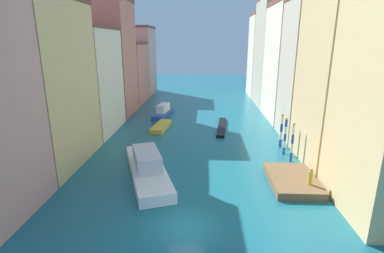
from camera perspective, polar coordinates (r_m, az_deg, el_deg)
The scene contains 20 objects.
ground_plane at distance 44.31m, azimuth 0.88°, elevation -0.44°, with size 154.00×154.00×0.00m, color #196070.
building_left_1 at distance 33.74m, azimuth -27.27°, elevation 7.46°, with size 7.48×11.97×17.17m.
building_left_2 at distance 44.31m, azimuth -19.74°, elevation 8.35°, with size 7.48×11.23×14.69m.
building_left_3 at distance 54.31m, azimuth -15.67°, elevation 12.67°, with size 7.48×9.82×19.77m.
building_left_4 at distance 65.07m, azimuth -12.46°, elevation 10.20°, with size 7.48×11.93×12.62m.
building_left_5 at distance 75.71m, azimuth -10.38°, elevation 12.47°, with size 7.48×10.41×16.23m.
building_right_1 at distance 33.71m, azimuth 28.16°, elevation 12.11°, with size 7.48×9.60×22.70m.
building_right_2 at distance 42.10m, azimuth 22.65°, elevation 10.12°, with size 7.48×7.59×18.22m.
building_right_3 at distance 51.61m, azimuth 18.95°, elevation 11.80°, with size 7.48×11.74×18.96m.
building_right_4 at distance 62.78m, azimuth 16.11°, elevation 13.59°, with size 7.48×11.59×21.00m.
building_right_5 at distance 73.14m, azimuth 14.15°, elevation 13.21°, with size 7.48×8.99×18.97m.
waterfront_dock at distance 29.13m, azimuth 18.86°, elevation -9.78°, with size 4.15×6.48×0.69m.
person_on_dock at distance 27.70m, azimuth 21.99°, elevation -9.09°, with size 0.36×0.36×1.53m.
mooring_pole_0 at distance 33.45m, azimuth 18.90°, elevation -2.87°, with size 0.28×0.28×4.42m.
mooring_pole_1 at distance 35.40m, azimuth 17.62°, elevation -1.70°, with size 0.33×0.33×4.44m.
mooring_pole_2 at distance 37.80m, azimuth 16.95°, elevation -0.63°, with size 0.36×0.36×4.28m.
vaporetto_white at distance 29.32m, azimuth -8.68°, elevation -7.71°, with size 6.90×12.56×2.53m.
gondola_black at distance 44.84m, azimuth 5.79°, elevation -0.06°, with size 1.99×9.90×0.39m.
motorboat_0 at distance 51.94m, azimuth -5.60°, elevation 2.91°, with size 3.14×7.52×2.16m.
motorboat_1 at distance 44.59m, azimuth -6.02°, elevation 0.01°, with size 2.54×6.34×0.65m.
Camera 1 is at (1.22, -17.95, 12.66)m, focal length 27.48 mm.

